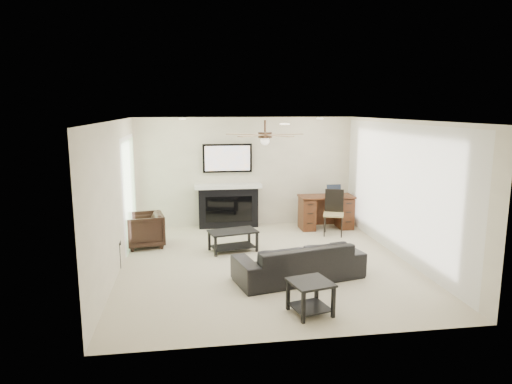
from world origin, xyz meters
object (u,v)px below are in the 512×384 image
at_px(coffee_table, 233,241).
at_px(desk, 326,212).
at_px(sofa, 299,261).
at_px(armchair, 144,230).
at_px(fireplace_unit, 228,186).

distance_m(coffee_table, desk, 2.64).
bearing_deg(sofa, coffee_table, -73.57).
xyz_separation_m(armchair, fireplace_unit, (1.77, 1.26, 0.62)).
bearing_deg(armchair, fireplace_unit, 114.99).
distance_m(armchair, coffee_table, 1.79).
bearing_deg(armchair, sofa, 40.10).
bearing_deg(fireplace_unit, desk, -11.64).
distance_m(fireplace_unit, desk, 2.30).
relative_size(sofa, armchair, 2.78).
bearing_deg(sofa, fireplace_unit, -89.29).
bearing_deg(coffee_table, desk, 17.81).
relative_size(armchair, desk, 0.60).
height_order(armchair, desk, desk).
relative_size(sofa, fireplace_unit, 1.07).
bearing_deg(coffee_table, armchair, 148.80).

